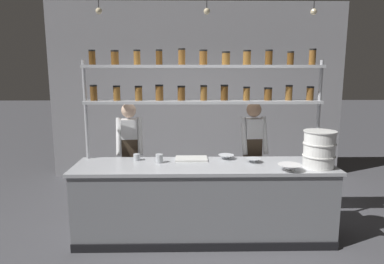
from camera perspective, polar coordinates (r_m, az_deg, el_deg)
ground_plane at (r=4.45m, az=1.96°, el=-16.94°), size 40.00×40.00×0.00m
back_wall at (r=6.52m, az=0.86°, el=6.71°), size 5.50×0.12×3.27m
prep_counter at (r=4.26m, az=1.99°, el=-11.43°), size 3.10×0.76×0.92m
spice_shelf_unit at (r=4.29m, az=1.83°, el=7.53°), size 2.99×0.28×2.30m
chef_left at (r=4.85m, az=-10.29°, el=-3.29°), size 0.38×0.30×1.59m
chef_center at (r=4.85m, az=10.08°, el=-3.20°), size 0.38×0.30×1.61m
container_stack at (r=4.21m, az=20.44°, el=-2.68°), size 0.37×0.37×0.43m
cutting_board at (r=4.33m, az=-0.11°, el=-4.48°), size 0.40×0.26×0.02m
prep_bowl_near_left at (r=4.38m, az=5.71°, el=-4.16°), size 0.20×0.20×0.05m
prep_bowl_center_front at (r=4.00m, az=15.97°, el=-5.74°), size 0.27×0.27×0.07m
prep_bowl_center_back at (r=4.27m, az=10.18°, el=-4.68°), size 0.18×0.18×0.05m
serving_cup_front at (r=4.35m, az=-9.19°, el=-4.15°), size 0.08×0.08×0.08m
serving_cup_by_board at (r=4.20m, az=-5.47°, el=-4.42°), size 0.09×0.09×0.11m
pendant_light_row at (r=4.02m, az=2.49°, el=19.80°), size 2.45×0.07×0.58m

